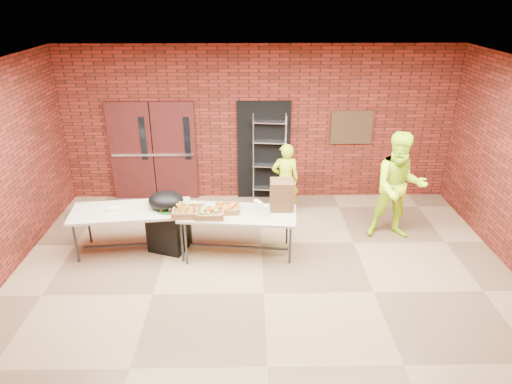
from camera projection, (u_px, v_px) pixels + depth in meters
room at (265, 196)px, 6.15m from camera, size 8.08×7.08×3.28m
double_doors at (153, 152)px, 9.48m from camera, size 1.78×0.12×2.10m
dark_doorway at (264, 151)px, 9.53m from camera, size 1.10×0.06×2.10m
bronze_plaque at (351, 127)px, 9.34m from camera, size 0.85×0.04×0.70m
wire_rack at (269, 158)px, 9.45m from camera, size 0.70×0.30×1.86m
table_left at (131, 213)px, 7.60m from camera, size 2.02×1.02×0.80m
table_right at (238, 216)px, 7.54m from camera, size 1.98×0.99×0.78m
basket_bananas at (188, 211)px, 7.41m from camera, size 0.49×0.38×0.15m
basket_oranges at (227, 208)px, 7.53m from camera, size 0.41×0.32×0.13m
basket_apples at (210, 213)px, 7.35m from camera, size 0.45×0.35×0.14m
muffin_tray at (168, 207)px, 7.55m from camera, size 0.39×0.39×0.10m
napkin_box at (114, 209)px, 7.52m from camera, size 0.19×0.13×0.06m
coffee_dispenser at (282, 195)px, 7.55m from camera, size 0.38×0.34×0.50m
cup_stack_front at (260, 209)px, 7.39m from camera, size 0.08×0.08×0.23m
cup_stack_mid at (266, 212)px, 7.30m from camera, size 0.07×0.07×0.21m
cup_stack_back at (256, 207)px, 7.44m from camera, size 0.08×0.08×0.24m
covered_grill at (168, 221)px, 7.76m from camera, size 0.73×0.67×1.08m
volunteer_woman at (285, 180)px, 8.90m from camera, size 0.56×0.38×1.48m
volunteer_man at (399, 187)px, 7.98m from camera, size 1.01×0.81×1.97m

